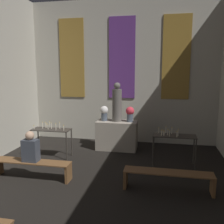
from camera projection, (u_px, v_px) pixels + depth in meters
wall_back at (122, 72)px, 8.67m from camera, size 6.69×0.16×4.89m
altar at (117, 135)px, 8.05m from camera, size 1.28×0.68×0.92m
statue at (117, 104)px, 7.88m from camera, size 0.30×0.30×1.23m
flower_vase_left at (104, 112)px, 8.01m from camera, size 0.27×0.27×0.48m
flower_vase_right at (130, 113)px, 7.85m from camera, size 0.27×0.27×0.48m
candle_rack_left at (51, 133)px, 7.28m from camera, size 1.13×0.46×1.04m
candle_rack_right at (174, 140)px, 6.60m from camera, size 1.13×0.46×1.04m
pew_back_left at (32, 166)px, 5.89m from camera, size 1.87×0.36×0.42m
pew_back_right at (168, 177)px, 5.28m from camera, size 1.87×0.36×0.42m
person_seated at (31, 148)px, 5.82m from camera, size 0.36×0.24×0.72m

